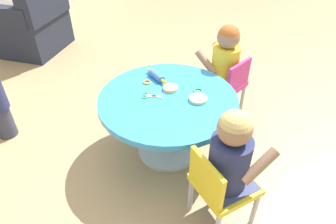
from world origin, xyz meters
TOP-DOWN VIEW (x-y plane):
  - ground_plane at (0.00, 0.00)m, footprint 10.00×10.00m
  - craft_table at (0.00, 0.00)m, footprint 0.92×0.92m
  - child_chair_left at (-0.40, -0.50)m, footprint 0.42×0.42m
  - seated_child_left at (-0.37, -0.52)m, footprint 0.44×0.42m
  - child_chair_right at (0.60, -0.24)m, footprint 0.38×0.38m
  - seated_child_right at (0.61, -0.20)m, footprint 0.36×0.41m
  - armchair_dark at (0.89, 2.15)m, footprint 0.81×0.83m
  - rolling_pin at (0.18, 0.17)m, footprint 0.13×0.21m
  - craft_scissors at (-0.04, 0.12)m, footprint 0.09×0.14m
  - playdough_blob_0 at (0.05, -0.19)m, footprint 0.12×0.12m
  - playdough_blob_1 at (0.09, 0.03)m, footprint 0.10×0.10m
  - cookie_cutter_0 at (0.15, -0.15)m, footprint 0.06×0.06m
  - cookie_cutter_1 at (0.10, 0.21)m, footprint 0.06×0.06m

SIDE VIEW (x-z plane):
  - ground_plane at x=0.00m, z-range 0.00..0.00m
  - child_chair_left at x=-0.40m, z-range 0.04..0.57m
  - child_chair_right at x=0.60m, z-range 0.04..0.57m
  - armchair_dark at x=0.89m, z-range -0.12..0.73m
  - craft_table at x=0.00m, z-range 0.13..0.61m
  - craft_scissors at x=-0.04m, z-range 0.48..0.49m
  - cookie_cutter_0 at x=0.15m, z-range 0.48..0.49m
  - cookie_cutter_1 at x=0.10m, z-range 0.48..0.49m
  - playdough_blob_0 at x=0.05m, z-range 0.48..0.50m
  - playdough_blob_1 at x=0.09m, z-range 0.48..0.50m
  - rolling_pin at x=0.18m, z-range 0.48..0.53m
  - seated_child_left at x=-0.37m, z-range 0.28..0.79m
  - seated_child_right at x=0.61m, z-range 0.28..0.79m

